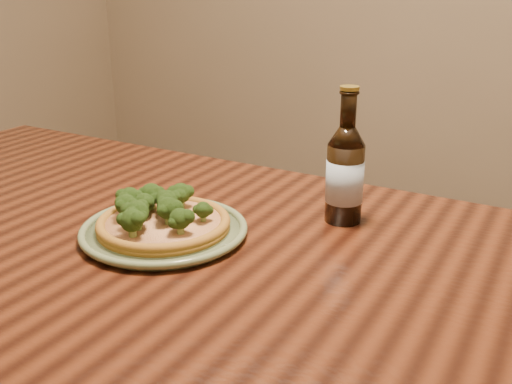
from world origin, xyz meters
The scene contains 4 objects.
table centered at (0.00, 0.10, 0.66)m, with size 1.60×0.90×0.75m.
plate centered at (0.07, 0.11, 0.76)m, with size 0.30×0.30×0.02m.
pizza centered at (0.07, 0.11, 0.78)m, with size 0.24×0.24×0.07m.
beer_bottle centered at (0.32, 0.33, 0.84)m, with size 0.07×0.07×0.25m.
Camera 1 is at (0.69, -0.65, 1.20)m, focal length 42.00 mm.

